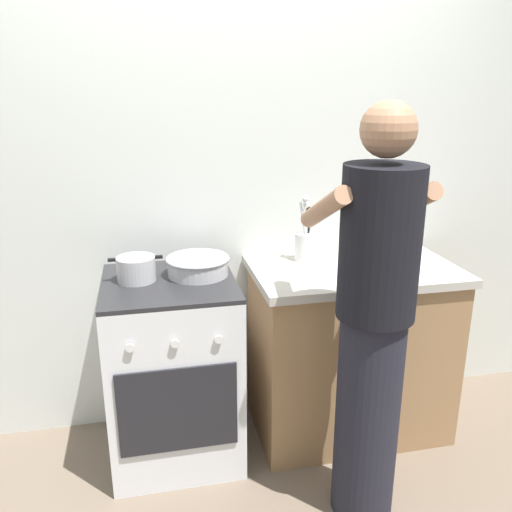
{
  "coord_description": "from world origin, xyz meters",
  "views": [
    {
      "loc": [
        -0.44,
        -2.14,
        1.74
      ],
      "look_at": [
        0.05,
        0.12,
        1.0
      ],
      "focal_mm": 37.19,
      "sensor_mm": 36.0,
      "label": 1
    }
  ],
  "objects_px": {
    "mixing_bowl": "(198,265)",
    "stove_range": "(173,369)",
    "oil_bottle": "(403,250)",
    "utensil_crock": "(305,242)",
    "spice_bottle": "(357,257)",
    "pot": "(136,269)",
    "person": "(373,325)"
  },
  "relations": [
    {
      "from": "mixing_bowl",
      "to": "stove_range",
      "type": "bearing_deg",
      "value": -159.62
    },
    {
      "from": "oil_bottle",
      "to": "mixing_bowl",
      "type": "bearing_deg",
      "value": 171.22
    },
    {
      "from": "utensil_crock",
      "to": "spice_bottle",
      "type": "height_order",
      "value": "utensil_crock"
    },
    {
      "from": "spice_bottle",
      "to": "oil_bottle",
      "type": "xyz_separation_m",
      "value": [
        0.17,
        -0.14,
        0.07
      ]
    },
    {
      "from": "pot",
      "to": "person",
      "type": "xyz_separation_m",
      "value": [
        0.89,
        -0.58,
        -0.1
      ]
    },
    {
      "from": "spice_bottle",
      "to": "person",
      "type": "distance_m",
      "value": 0.62
    },
    {
      "from": "utensil_crock",
      "to": "spice_bottle",
      "type": "distance_m",
      "value": 0.27
    },
    {
      "from": "stove_range",
      "to": "spice_bottle",
      "type": "bearing_deg",
      "value": 2.45
    },
    {
      "from": "stove_range",
      "to": "pot",
      "type": "xyz_separation_m",
      "value": [
        -0.14,
        0.03,
        0.51
      ]
    },
    {
      "from": "mixing_bowl",
      "to": "utensil_crock",
      "type": "xyz_separation_m",
      "value": [
        0.55,
        0.11,
        0.05
      ]
    },
    {
      "from": "pot",
      "to": "person",
      "type": "height_order",
      "value": "person"
    },
    {
      "from": "utensil_crock",
      "to": "oil_bottle",
      "type": "bearing_deg",
      "value": -32.29
    },
    {
      "from": "stove_range",
      "to": "utensil_crock",
      "type": "relative_size",
      "value": 2.69
    },
    {
      "from": "spice_bottle",
      "to": "person",
      "type": "xyz_separation_m",
      "value": [
        -0.17,
        -0.59,
        -0.08
      ]
    },
    {
      "from": "person",
      "to": "mixing_bowl",
      "type": "bearing_deg",
      "value": 135.48
    },
    {
      "from": "oil_bottle",
      "to": "utensil_crock",
      "type": "bearing_deg",
      "value": 147.71
    },
    {
      "from": "mixing_bowl",
      "to": "utensil_crock",
      "type": "bearing_deg",
      "value": 11.17
    },
    {
      "from": "mixing_bowl",
      "to": "pot",
      "type": "bearing_deg",
      "value": -176.37
    },
    {
      "from": "spice_bottle",
      "to": "stove_range",
      "type": "bearing_deg",
      "value": -177.55
    },
    {
      "from": "stove_range",
      "to": "utensil_crock",
      "type": "xyz_separation_m",
      "value": [
        0.69,
        0.16,
        0.55
      ]
    },
    {
      "from": "pot",
      "to": "oil_bottle",
      "type": "height_order",
      "value": "oil_bottle"
    },
    {
      "from": "utensil_crock",
      "to": "oil_bottle",
      "type": "distance_m",
      "value": 0.48
    },
    {
      "from": "stove_range",
      "to": "mixing_bowl",
      "type": "bearing_deg",
      "value": 20.38
    },
    {
      "from": "mixing_bowl",
      "to": "utensil_crock",
      "type": "relative_size",
      "value": 0.88
    },
    {
      "from": "person",
      "to": "spice_bottle",
      "type": "bearing_deg",
      "value": 73.63
    },
    {
      "from": "oil_bottle",
      "to": "person",
      "type": "height_order",
      "value": "person"
    },
    {
      "from": "utensil_crock",
      "to": "oil_bottle",
      "type": "relative_size",
      "value": 1.33
    },
    {
      "from": "oil_bottle",
      "to": "person",
      "type": "distance_m",
      "value": 0.59
    },
    {
      "from": "mixing_bowl",
      "to": "spice_bottle",
      "type": "relative_size",
      "value": 3.6
    },
    {
      "from": "pot",
      "to": "utensil_crock",
      "type": "xyz_separation_m",
      "value": [
        0.83,
        0.13,
        0.04
      ]
    },
    {
      "from": "pot",
      "to": "mixing_bowl",
      "type": "bearing_deg",
      "value": 3.63
    },
    {
      "from": "stove_range",
      "to": "pot",
      "type": "relative_size",
      "value": 3.74
    }
  ]
}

